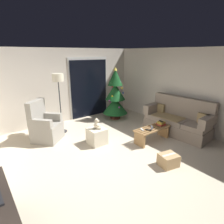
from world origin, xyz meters
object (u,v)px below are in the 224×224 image
armchair (45,126)px  couch (178,120)px  teddy_bear_cream (97,124)px  remote_graphite (152,129)px  floor_lamp (58,83)px  cardboard_box_taped_mid_floor (168,160)px  remote_silver (152,126)px  coffee_table (152,132)px  book_stack (161,123)px  remote_white (142,130)px  christmas_tree (115,97)px  cell_phone (161,121)px  ottoman (97,136)px  remote_black (148,130)px

armchair → couch: bearing=-30.4°
teddy_bear_cream → remote_graphite: bearing=-35.5°
couch → floor_lamp: (-2.74, 2.20, 1.11)m
cardboard_box_taped_mid_floor → armchair: bearing=120.0°
couch → remote_silver: (-0.99, 0.16, 0.00)m
coffee_table → armchair: 2.96m
book_stack → teddy_bear_cream: (-1.63, 0.80, 0.11)m
remote_white → christmas_tree: christmas_tree is taller
cell_phone → ottoman: bearing=167.8°
remote_white → ottoman: (-0.96, 0.73, -0.19)m
remote_silver → armchair: size_ratio=0.14×
christmas_tree → cardboard_box_taped_mid_floor: bearing=-107.8°
cell_phone → christmas_tree: bearing=103.7°
christmas_tree → floor_lamp: 2.17m
teddy_bear_cream → remote_black: bearing=-38.5°
cell_phone → floor_lamp: (-2.07, 2.11, 1.00)m
armchair → ottoman: (1.01, -1.06, -0.19)m
cardboard_box_taped_mid_floor → remote_silver: bearing=57.8°
remote_silver → christmas_tree: 2.08m
remote_graphite → cell_phone: bearing=77.2°
coffee_table → remote_black: bearing=-167.2°
remote_silver → floor_lamp: (-1.75, 2.04, 1.10)m
remote_graphite → remote_white: same height
remote_black → armchair: bearing=-68.8°
coffee_table → remote_silver: (0.04, 0.06, 0.14)m
coffee_table → cell_phone: (0.35, -0.01, 0.24)m
book_stack → floor_lamp: (-2.06, 2.12, 1.06)m
christmas_tree → ottoman: size_ratio=4.26×
book_stack → cell_phone: (0.01, 0.01, 0.06)m
couch → remote_graphite: (-1.12, 0.04, 0.00)m
couch → cell_phone: size_ratio=13.85×
remote_black → christmas_tree: 2.25m
cardboard_box_taped_mid_floor → teddy_bear_cream: bearing=109.6°
remote_white → cardboard_box_taped_mid_floor: size_ratio=0.35×
remote_silver → christmas_tree: (0.31, 2.01, 0.43)m
remote_black → floor_lamp: floor_lamp is taller
cell_phone → coffee_table: bearing=-167.3°
christmas_tree → floor_lamp: christmas_tree is taller
coffee_table → remote_graphite: remote_graphite is taller
remote_black → remote_silver: bearing=177.4°
remote_graphite → armchair: 2.92m
armchair → ottoman: armchair is taller
couch → cell_phone: couch is taller
floor_lamp → book_stack: bearing=-45.8°
cell_phone → cardboard_box_taped_mid_floor: size_ratio=0.33×
remote_black → remote_silver: 0.29m
remote_graphite → cell_phone: 0.46m
remote_black → armchair: armchair is taller
armchair → cardboard_box_taped_mid_floor: armchair is taller
armchair → cardboard_box_taped_mid_floor: size_ratio=2.56×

